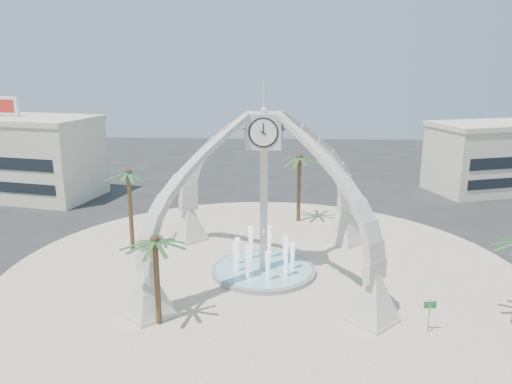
# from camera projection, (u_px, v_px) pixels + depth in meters

# --- Properties ---
(ground) EXTENTS (140.00, 140.00, 0.00)m
(ground) POSITION_uv_depth(u_px,v_px,m) (264.00, 273.00, 38.43)
(ground) COLOR #282828
(ground) RESTS_ON ground
(plaza) EXTENTS (40.00, 40.00, 0.06)m
(plaza) POSITION_uv_depth(u_px,v_px,m) (264.00, 273.00, 38.43)
(plaza) COLOR beige
(plaza) RESTS_ON ground
(clock_tower) EXTENTS (17.94, 17.94, 16.30)m
(clock_tower) POSITION_uv_depth(u_px,v_px,m) (264.00, 192.00, 36.79)
(clock_tower) COLOR beige
(clock_tower) RESTS_ON ground
(fountain) EXTENTS (8.00, 8.00, 3.62)m
(fountain) POSITION_uv_depth(u_px,v_px,m) (264.00, 270.00, 38.36)
(fountain) COLOR gray
(fountain) RESTS_ON ground
(building_nw) EXTENTS (23.75, 13.73, 11.90)m
(building_nw) POSITION_uv_depth(u_px,v_px,m) (6.00, 156.00, 60.16)
(building_nw) COLOR beige
(building_nw) RESTS_ON ground
(building_ne) EXTENTS (21.87, 14.17, 8.60)m
(building_ne) POSITION_uv_depth(u_px,v_px,m) (510.00, 156.00, 62.81)
(building_ne) COLOR beige
(building_ne) RESTS_ON ground
(palm_west) EXTENTS (4.90, 4.90, 7.63)m
(palm_west) POSITION_uv_depth(u_px,v_px,m) (128.00, 174.00, 41.54)
(palm_west) COLOR brown
(palm_west) RESTS_ON ground
(palm_north) EXTENTS (5.50, 5.50, 7.48)m
(palm_north) POSITION_uv_depth(u_px,v_px,m) (300.00, 158.00, 49.32)
(palm_north) COLOR brown
(palm_north) RESTS_ON ground
(palm_south) EXTENTS (4.39, 4.39, 6.30)m
(palm_south) POSITION_uv_depth(u_px,v_px,m) (155.00, 241.00, 29.56)
(palm_south) COLOR brown
(palm_south) RESTS_ON ground
(street_sign) EXTENTS (0.81, 0.10, 2.19)m
(street_sign) POSITION_uv_depth(u_px,v_px,m) (430.00, 309.00, 29.59)
(street_sign) COLOR slate
(street_sign) RESTS_ON ground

